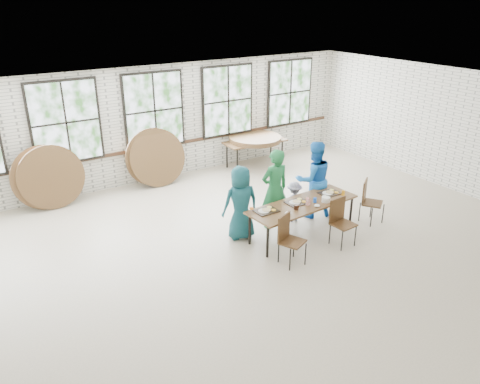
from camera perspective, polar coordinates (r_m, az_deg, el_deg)
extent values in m
plane|color=#C4B29C|center=(9.28, 1.35, -6.79)|extent=(12.00, 12.00, 0.00)
plane|color=white|center=(8.22, 1.55, 11.69)|extent=(12.00, 12.00, 0.00)
plane|color=silver|center=(12.44, -10.42, 8.11)|extent=(12.00, 0.00, 12.00)
plane|color=silver|center=(12.86, 24.31, 6.94)|extent=(0.00, 9.00, 9.00)
cube|color=#422819|center=(12.57, -10.17, 5.44)|extent=(11.80, 0.05, 0.08)
cube|color=black|center=(11.66, -20.49, 7.96)|extent=(1.62, 0.05, 1.97)
cube|color=white|center=(11.63, -20.45, 7.93)|extent=(1.50, 0.01, 1.85)
cube|color=black|center=(12.30, -10.43, 9.74)|extent=(1.62, 0.05, 1.97)
cube|color=white|center=(12.26, -10.37, 9.71)|extent=(1.50, 0.01, 1.85)
cube|color=black|center=(13.27, -1.53, 11.06)|extent=(1.62, 0.05, 1.97)
cube|color=white|center=(13.24, -1.45, 11.04)|extent=(1.50, 0.01, 1.85)
cube|color=black|center=(14.52, 6.06, 11.97)|extent=(1.62, 0.05, 1.97)
cube|color=white|center=(14.49, 6.15, 11.95)|extent=(1.50, 0.01, 1.85)
cube|color=brown|center=(9.47, 7.66, -1.49)|extent=(2.45, 0.97, 0.04)
cylinder|color=black|center=(8.81, 3.38, -5.95)|extent=(0.05, 0.05, 0.70)
cylinder|color=black|center=(9.24, 1.19, -4.45)|extent=(0.05, 0.05, 0.70)
cylinder|color=black|center=(10.11, 13.34, -2.59)|extent=(0.05, 0.05, 0.70)
cylinder|color=black|center=(10.49, 11.02, -1.43)|extent=(0.05, 0.05, 0.70)
cube|color=#4A2F18|center=(8.60, 6.42, -6.08)|extent=(0.55, 0.53, 0.03)
cube|color=#4A2F18|center=(8.56, 5.37, -4.29)|extent=(0.40, 0.20, 0.50)
cylinder|color=black|center=(8.50, 6.12, -8.23)|extent=(0.02, 0.02, 0.44)
cylinder|color=black|center=(8.73, 4.72, -7.27)|extent=(0.02, 0.02, 0.44)
cylinder|color=black|center=(8.71, 7.99, -7.53)|extent=(0.02, 0.02, 0.44)
cylinder|color=black|center=(8.93, 6.57, -6.62)|extent=(0.02, 0.02, 0.44)
cube|color=#4A2F18|center=(9.39, 12.50, -3.89)|extent=(0.45, 0.43, 0.03)
cube|color=#4A2F18|center=(9.39, 11.76, -2.13)|extent=(0.42, 0.06, 0.50)
cylinder|color=black|center=(9.28, 12.32, -5.84)|extent=(0.02, 0.02, 0.44)
cylinder|color=black|center=(9.48, 10.89, -5.03)|extent=(0.02, 0.02, 0.44)
cylinder|color=black|center=(9.51, 13.88, -5.23)|extent=(0.02, 0.02, 0.44)
cylinder|color=black|center=(9.72, 12.44, -4.46)|extent=(0.02, 0.02, 0.44)
cube|color=#4A2F18|center=(10.49, 15.83, -1.31)|extent=(0.57, 0.57, 0.03)
cube|color=#4A2F18|center=(10.41, 14.95, 0.10)|extent=(0.36, 0.26, 0.50)
cylinder|color=black|center=(10.36, 15.72, -3.02)|extent=(0.02, 0.02, 0.44)
cylinder|color=black|center=(10.56, 14.37, -2.36)|extent=(0.02, 0.02, 0.44)
cylinder|color=black|center=(10.61, 17.03, -2.53)|extent=(0.02, 0.02, 0.44)
cylinder|color=black|center=(10.81, 15.68, -1.90)|extent=(0.02, 0.02, 0.44)
imported|color=#195C61|center=(9.33, 0.08, -1.34)|extent=(0.82, 0.60, 1.53)
imported|color=#1C6B37|center=(9.74, 4.25, 0.33)|extent=(0.65, 0.45, 1.74)
imported|color=#17123A|center=(10.21, 6.59, -1.18)|extent=(0.63, 0.41, 0.91)
imported|color=blue|center=(10.38, 8.95, 1.52)|extent=(0.99, 0.86, 1.73)
cube|color=brown|center=(13.48, 1.85, 6.17)|extent=(1.83, 0.82, 0.04)
cylinder|color=black|center=(12.96, -0.33, 3.78)|extent=(0.04, 0.04, 0.70)
cylinder|color=black|center=(13.40, -1.60, 4.42)|extent=(0.04, 0.04, 0.70)
cylinder|color=black|center=(13.82, 5.15, 4.91)|extent=(0.04, 0.04, 0.70)
cylinder|color=black|center=(14.23, 3.79, 5.50)|extent=(0.04, 0.04, 0.70)
cube|color=black|center=(9.04, 3.24, -2.32)|extent=(0.44, 0.33, 0.02)
cube|color=black|center=(9.46, 6.96, -1.27)|extent=(0.44, 0.33, 0.02)
cube|color=black|center=(10.01, 10.89, -0.14)|extent=(0.44, 0.33, 0.02)
cylinder|color=black|center=(9.16, 6.85, -1.85)|extent=(0.09, 0.09, 0.09)
cube|color=red|center=(9.38, 8.31, -1.26)|extent=(0.06, 0.06, 0.11)
cylinder|color=blue|center=(9.52, 9.13, -0.99)|extent=(0.07, 0.07, 0.10)
cylinder|color=orange|center=(9.95, 12.48, -0.13)|extent=(0.07, 0.07, 0.11)
cylinder|color=white|center=(9.58, 10.44, -0.92)|extent=(0.17, 0.17, 0.10)
ellipsoid|color=white|center=(8.95, 5.86, -2.57)|extent=(0.11, 0.11, 0.05)
ellipsoid|color=white|center=(9.34, 9.37, -1.64)|extent=(0.11, 0.11, 0.05)
ellipsoid|color=white|center=(9.78, 10.27, -0.56)|extent=(0.11, 0.11, 0.05)
cylinder|color=brown|center=(13.46, 1.85, 6.34)|extent=(1.50, 1.50, 0.04)
cylinder|color=brown|center=(13.45, 1.85, 6.52)|extent=(1.50, 1.50, 0.04)
cylinder|color=brown|center=(13.44, 1.85, 6.70)|extent=(1.50, 1.50, 0.04)
cylinder|color=brown|center=(11.62, -22.66, 1.65)|extent=(1.50, 0.37, 1.47)
cylinder|color=brown|center=(11.54, -21.98, 1.63)|extent=(1.50, 0.30, 1.49)
cylinder|color=brown|center=(12.29, -10.52, 4.20)|extent=(1.50, 0.19, 1.50)
cylinder|color=brown|center=(12.23, -9.97, 4.14)|extent=(1.50, 0.43, 1.46)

